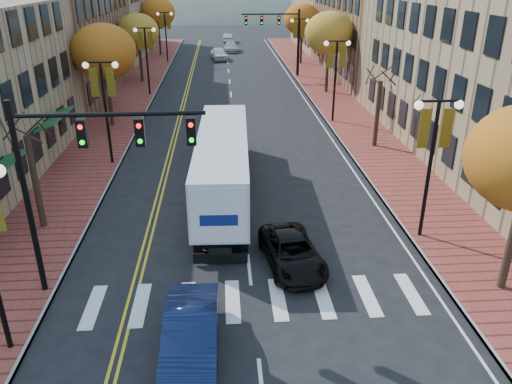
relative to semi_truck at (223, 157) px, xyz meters
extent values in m
plane|color=black|center=(0.88, -11.05, -2.08)|extent=(200.00, 200.00, 0.00)
cube|color=brown|center=(-8.12, 21.45, -2.01)|extent=(4.00, 85.00, 0.15)
cube|color=brown|center=(9.88, 21.45, -2.01)|extent=(4.00, 85.00, 0.15)
cube|color=brown|center=(-16.12, 24.95, 3.42)|extent=(12.00, 24.00, 11.00)
cube|color=#9E8966|center=(-16.12, 49.95, 2.67)|extent=(12.00, 26.00, 9.50)
cube|color=brown|center=(19.38, 30.95, 2.92)|extent=(15.00, 24.00, 10.00)
cube|color=#9E8966|center=(19.38, 52.95, 3.42)|extent=(15.00, 20.00, 11.00)
cylinder|color=#382619|center=(-8.12, -3.05, 0.17)|extent=(0.28, 0.28, 4.20)
cylinder|color=#382619|center=(-8.12, 12.95, 0.52)|extent=(0.28, 0.28, 4.90)
ellipsoid|color=#C15616|center=(-8.12, 12.95, 3.38)|extent=(4.48, 4.48, 3.81)
cylinder|color=#382619|center=(-8.12, 28.95, 0.34)|extent=(0.28, 0.28, 4.55)
ellipsoid|color=gold|center=(-8.12, 28.95, 2.99)|extent=(4.16, 4.16, 3.54)
cylinder|color=#382619|center=(-8.12, 46.95, 0.59)|extent=(0.28, 0.28, 5.04)
ellipsoid|color=#C15616|center=(-8.12, 46.95, 3.53)|extent=(4.61, 4.61, 3.92)
cylinder|color=#382619|center=(9.88, 6.95, 0.17)|extent=(0.28, 0.28, 4.20)
cylinder|color=#382619|center=(9.88, 22.95, 0.52)|extent=(0.28, 0.28, 4.90)
ellipsoid|color=gold|center=(9.88, 22.95, 3.38)|extent=(4.48, 4.48, 3.81)
cylinder|color=#382619|center=(9.88, 38.95, 0.45)|extent=(0.28, 0.28, 4.76)
ellipsoid|color=#C15616|center=(9.88, 38.95, 3.22)|extent=(4.35, 4.35, 3.70)
cylinder|color=black|center=(-6.62, 4.95, 0.92)|extent=(0.16, 0.16, 6.00)
cylinder|color=black|center=(-6.62, 4.95, 3.92)|extent=(1.60, 0.10, 0.10)
sphere|color=#FFF2CC|center=(-7.42, 4.95, 3.77)|extent=(0.36, 0.36, 0.36)
sphere|color=#FFF2CC|center=(-5.82, 4.95, 3.77)|extent=(0.36, 0.36, 0.36)
cube|color=#AF9417|center=(-7.07, 4.95, 2.82)|extent=(0.45, 0.03, 1.60)
cube|color=#AF9417|center=(-6.17, 4.95, 2.82)|extent=(0.45, 0.03, 1.60)
cylinder|color=black|center=(-6.62, 22.95, 0.92)|extent=(0.16, 0.16, 6.00)
cylinder|color=black|center=(-6.62, 22.95, 3.92)|extent=(1.60, 0.10, 0.10)
sphere|color=#FFF2CC|center=(-7.42, 22.95, 3.77)|extent=(0.36, 0.36, 0.36)
sphere|color=#FFF2CC|center=(-5.82, 22.95, 3.77)|extent=(0.36, 0.36, 0.36)
cube|color=#AF9417|center=(-7.07, 22.95, 2.82)|extent=(0.45, 0.03, 1.60)
cube|color=#AF9417|center=(-6.17, 22.95, 2.82)|extent=(0.45, 0.03, 1.60)
cylinder|color=black|center=(-6.62, 40.95, 0.92)|extent=(0.16, 0.16, 6.00)
cylinder|color=black|center=(-6.62, 40.95, 3.92)|extent=(1.60, 0.10, 0.10)
sphere|color=#FFF2CC|center=(-7.42, 40.95, 3.77)|extent=(0.36, 0.36, 0.36)
sphere|color=#FFF2CC|center=(-5.82, 40.95, 3.77)|extent=(0.36, 0.36, 0.36)
cube|color=#AF9417|center=(-7.07, 40.95, 2.82)|extent=(0.45, 0.03, 1.60)
cube|color=#AF9417|center=(-6.17, 40.95, 2.82)|extent=(0.45, 0.03, 1.60)
cylinder|color=black|center=(8.38, -5.05, 0.92)|extent=(0.16, 0.16, 6.00)
cylinder|color=black|center=(8.38, -5.05, 3.92)|extent=(1.60, 0.10, 0.10)
sphere|color=#FFF2CC|center=(7.58, -5.05, 3.77)|extent=(0.36, 0.36, 0.36)
sphere|color=#FFF2CC|center=(9.18, -5.05, 3.77)|extent=(0.36, 0.36, 0.36)
cube|color=#AF9417|center=(7.93, -5.05, 2.82)|extent=(0.45, 0.03, 1.60)
cube|color=#AF9417|center=(8.83, -5.05, 2.82)|extent=(0.45, 0.03, 1.60)
cylinder|color=black|center=(8.38, 12.95, 0.92)|extent=(0.16, 0.16, 6.00)
cylinder|color=black|center=(8.38, 12.95, 3.92)|extent=(1.60, 0.10, 0.10)
sphere|color=#FFF2CC|center=(7.58, 12.95, 3.77)|extent=(0.36, 0.36, 0.36)
sphere|color=#FFF2CC|center=(9.18, 12.95, 3.77)|extent=(0.36, 0.36, 0.36)
cube|color=#AF9417|center=(7.93, 12.95, 2.82)|extent=(0.45, 0.03, 1.60)
cube|color=#AF9417|center=(8.83, 12.95, 2.82)|extent=(0.45, 0.03, 1.60)
cylinder|color=black|center=(8.38, 30.95, 0.92)|extent=(0.16, 0.16, 6.00)
cylinder|color=black|center=(8.38, 30.95, 3.92)|extent=(1.60, 0.10, 0.10)
sphere|color=#FFF2CC|center=(7.58, 30.95, 3.77)|extent=(0.36, 0.36, 0.36)
sphere|color=#FFF2CC|center=(9.18, 30.95, 3.77)|extent=(0.36, 0.36, 0.36)
cube|color=#AF9417|center=(7.93, 30.95, 2.82)|extent=(0.45, 0.03, 1.60)
cube|color=#AF9417|center=(8.83, 30.95, 2.82)|extent=(0.45, 0.03, 1.60)
cylinder|color=black|center=(-6.52, -8.05, 1.42)|extent=(0.20, 0.20, 7.00)
cylinder|color=black|center=(-3.52, -8.05, 4.42)|extent=(6.00, 0.14, 0.14)
cube|color=black|center=(-4.42, -8.05, 3.82)|extent=(0.30, 0.25, 0.90)
sphere|color=#FF0C0C|center=(-4.42, -8.19, 4.07)|extent=(0.16, 0.16, 0.16)
cube|color=black|center=(-2.62, -8.05, 3.82)|extent=(0.30, 0.25, 0.90)
sphere|color=#FF0C0C|center=(-2.62, -8.19, 4.07)|extent=(0.16, 0.16, 0.16)
cube|color=black|center=(-1.00, -8.05, 3.82)|extent=(0.30, 0.25, 0.90)
sphere|color=#FF0C0C|center=(-1.00, -8.19, 4.07)|extent=(0.16, 0.16, 0.16)
cylinder|color=black|center=(8.28, 30.95, 1.42)|extent=(0.20, 0.20, 7.00)
cylinder|color=black|center=(5.28, 30.95, 4.42)|extent=(6.00, 0.14, 0.14)
cube|color=black|center=(6.18, 30.95, 3.82)|extent=(0.30, 0.25, 0.90)
sphere|color=#FF0C0C|center=(6.18, 30.81, 4.07)|extent=(0.16, 0.16, 0.16)
cube|color=black|center=(4.38, 30.95, 3.82)|extent=(0.30, 0.25, 0.90)
sphere|color=#FF0C0C|center=(4.38, 30.81, 4.07)|extent=(0.16, 0.16, 0.16)
cube|color=black|center=(2.76, 30.95, 3.82)|extent=(0.30, 0.25, 0.90)
sphere|color=#FF0C0C|center=(2.76, 30.81, 4.07)|extent=(0.16, 0.16, 0.16)
cube|color=black|center=(-0.04, -1.14, -1.33)|extent=(1.29, 11.61, 0.31)
cube|color=silver|center=(-0.04, -1.14, 0.23)|extent=(2.72, 11.66, 2.50)
cube|color=black|center=(0.21, 5.98, -0.61)|extent=(2.32, 2.75, 2.23)
cylinder|color=black|center=(-1.13, -5.74, -1.64)|extent=(0.34, 0.90, 0.89)
cylinder|color=black|center=(0.74, -5.80, -1.64)|extent=(0.34, 0.90, 0.89)
cylinder|color=black|center=(-1.10, -4.67, -1.64)|extent=(0.34, 0.90, 0.89)
cylinder|color=black|center=(0.77, -4.74, -1.64)|extent=(0.34, 0.90, 0.89)
cylinder|color=black|center=(-0.77, 4.95, -1.64)|extent=(0.34, 0.90, 0.89)
cylinder|color=black|center=(1.11, 4.88, -1.64)|extent=(0.34, 0.90, 0.89)
cylinder|color=black|center=(-0.70, 6.91, -1.64)|extent=(0.34, 0.90, 0.89)
cylinder|color=black|center=(1.17, 6.84, -1.64)|extent=(0.34, 0.90, 0.89)
imported|color=#0D1636|center=(-1.10, -11.65, -1.34)|extent=(1.62, 4.55, 1.49)
imported|color=black|center=(2.56, -6.86, -1.49)|extent=(2.52, 4.49, 1.19)
imported|color=silver|center=(-0.19, 42.98, -1.31)|extent=(2.38, 4.72, 1.54)
imported|color=#AAABB2|center=(1.52, 50.13, -1.41)|extent=(1.90, 4.64, 1.34)
imported|color=#B9B8C0|center=(1.38, 60.57, -1.42)|extent=(1.76, 4.14, 1.33)
camera|label=1|loc=(-0.01, -23.48, 8.50)|focal=35.00mm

